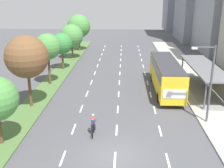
# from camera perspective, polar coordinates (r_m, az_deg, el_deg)

# --- Properties ---
(ground_plane) EXTENTS (140.00, 140.00, 0.00)m
(ground_plane) POSITION_cam_1_polar(r_m,az_deg,el_deg) (18.97, 0.67, -14.88)
(ground_plane) COLOR #4C4C51
(median_strip) EXTENTS (2.60, 52.00, 0.12)m
(median_strip) POSITION_cam_1_polar(r_m,az_deg,el_deg) (38.34, -10.84, 2.39)
(median_strip) COLOR #4C7038
(median_strip) RESTS_ON ground
(sidewalk_right) EXTENTS (4.50, 52.00, 0.15)m
(sidewalk_right) POSITION_cam_1_polar(r_m,az_deg,el_deg) (38.34, 15.64, 2.05)
(sidewalk_right) COLOR #ADAAA3
(sidewalk_right) RESTS_ON ground
(lane_divider_left) EXTENTS (0.14, 47.27, 0.01)m
(lane_divider_left) POSITION_cam_1_polar(r_m,az_deg,el_deg) (35.77, -3.99, 1.43)
(lane_divider_left) COLOR white
(lane_divider_left) RESTS_ON ground
(lane_divider_center) EXTENTS (0.14, 47.27, 0.01)m
(lane_divider_center) POSITION_cam_1_polar(r_m,az_deg,el_deg) (35.55, 1.63, 1.36)
(lane_divider_center) COLOR white
(lane_divider_center) RESTS_ON ground
(lane_divider_right) EXTENTS (0.14, 47.27, 0.01)m
(lane_divider_right) POSITION_cam_1_polar(r_m,az_deg,el_deg) (35.68, 7.26, 1.28)
(lane_divider_right) COLOR white
(lane_divider_right) RESTS_ON ground
(bus_shelter) EXTENTS (2.90, 11.35, 2.86)m
(bus_shelter) POSITION_cam_1_polar(r_m,az_deg,el_deg) (31.42, 19.15, 1.57)
(bus_shelter) COLOR gray
(bus_shelter) RESTS_ON sidewalk_right
(bus) EXTENTS (2.54, 11.29, 3.37)m
(bus) POSITION_cam_1_polar(r_m,az_deg,el_deg) (30.81, 11.33, 2.31)
(bus) COLOR yellow
(bus) RESTS_ON ground
(cyclist) EXTENTS (0.46, 1.82, 1.71)m
(cyclist) POSITION_cam_1_polar(r_m,az_deg,el_deg) (21.15, -4.01, -8.70)
(cyclist) COLOR black
(cyclist) RESTS_ON ground
(median_tree_second) EXTENTS (3.98, 3.98, 6.86)m
(median_tree_second) POSITION_cam_1_polar(r_m,az_deg,el_deg) (26.03, -17.59, 5.47)
(median_tree_second) COLOR brown
(median_tree_second) RESTS_ON median_strip
(median_tree_third) EXTENTS (3.07, 3.07, 6.07)m
(median_tree_third) POSITION_cam_1_polar(r_m,az_deg,el_deg) (32.52, -13.46, 7.64)
(median_tree_third) COLOR brown
(median_tree_third) RESTS_ON median_strip
(median_tree_fourth) EXTENTS (3.02, 3.02, 5.20)m
(median_tree_fourth) POSITION_cam_1_polar(r_m,az_deg,el_deg) (39.22, -10.58, 8.36)
(median_tree_fourth) COLOR brown
(median_tree_fourth) RESTS_ON median_strip
(median_tree_fifth) EXTENTS (3.82, 3.82, 5.70)m
(median_tree_fifth) POSITION_cam_1_polar(r_m,az_deg,el_deg) (45.83, -8.52, 10.02)
(median_tree_fifth) COLOR brown
(median_tree_fifth) RESTS_ON median_strip
(median_tree_farthest) EXTENTS (4.34, 4.34, 6.77)m
(median_tree_farthest) POSITION_cam_1_polar(r_m,az_deg,el_deg) (52.44, -7.03, 12.01)
(median_tree_farthest) COLOR brown
(median_tree_farthest) RESTS_ON median_strip
(streetlight) EXTENTS (1.91, 0.24, 6.50)m
(streetlight) POSITION_cam_1_polar(r_m,az_deg,el_deg) (23.16, 19.83, 0.92)
(streetlight) COLOR #4C4C51
(streetlight) RESTS_ON sidewalk_right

